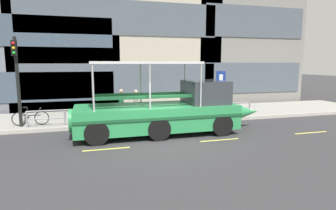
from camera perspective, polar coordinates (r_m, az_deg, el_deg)
ground_plane at (r=12.03m, az=-1.03°, el=-7.36°), size 120.00×120.00×0.00m
sidewalk at (r=17.34m, az=-5.72°, el=-2.16°), size 32.00×4.80×0.18m
curb_edge at (r=14.94m, az=-4.06°, el=-3.87°), size 32.00×0.18×0.18m
lane_centreline at (r=11.54m, az=-0.36°, el=-8.04°), size 25.80×0.12×0.01m
curb_guardrail at (r=15.18m, az=-3.69°, el=-1.18°), size 12.34×0.09×0.83m
traffic_light_pole at (r=15.34m, az=-28.52°, el=5.72°), size 0.24×0.46×4.37m
parking_sign at (r=16.98m, az=10.68°, el=3.96°), size 0.60×0.12×2.66m
leaned_bicycle at (r=15.70m, az=-26.30°, el=-2.40°), size 1.74×0.46×0.96m
duck_tour_boat at (r=13.13m, az=-0.01°, el=-1.23°), size 9.26×2.58×3.37m
pedestrian_near_bow at (r=17.07m, az=4.82°, el=1.22°), size 0.23×0.45×1.57m
pedestrian_mid_left at (r=16.13m, az=-6.58°, el=0.86°), size 0.34×0.37×1.62m
pedestrian_mid_right at (r=15.92m, az=-9.52°, el=0.84°), size 0.30×0.45×1.68m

